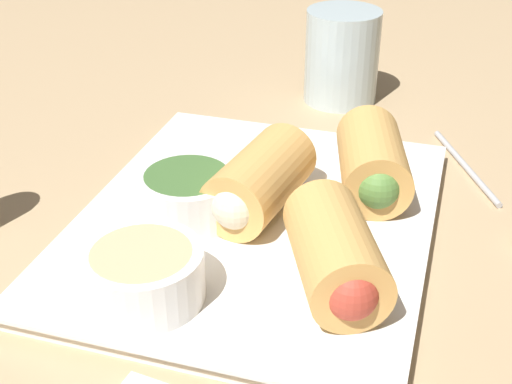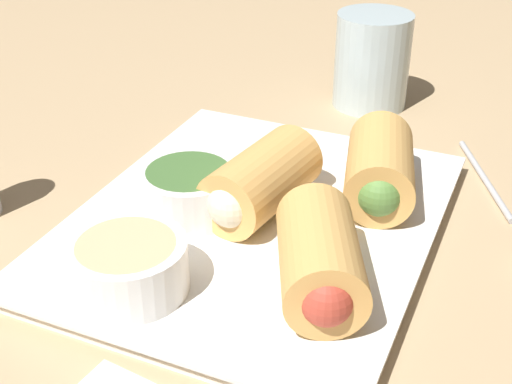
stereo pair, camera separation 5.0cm
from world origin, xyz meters
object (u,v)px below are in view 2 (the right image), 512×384
at_px(serving_plate, 256,224).
at_px(dipping_bowl_near, 189,189).
at_px(dipping_bowl_far, 128,264).
at_px(drinking_glass, 372,60).

bearing_deg(serving_plate, dipping_bowl_near, 105.45).
bearing_deg(dipping_bowl_near, dipping_bowl_far, -174.60).
height_order(serving_plate, drinking_glass, drinking_glass).
relative_size(dipping_bowl_near, drinking_glass, 0.80).
bearing_deg(serving_plate, dipping_bowl_far, 160.74).
height_order(dipping_bowl_far, drinking_glass, drinking_glass).
xyz_separation_m(dipping_bowl_near, dipping_bowl_far, (-0.09, -0.01, 0.00)).
relative_size(serving_plate, drinking_glass, 3.29).
height_order(dipping_bowl_near, drinking_glass, drinking_glass).
bearing_deg(dipping_bowl_far, drinking_glass, -7.30).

